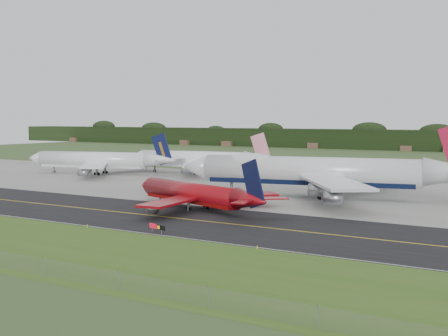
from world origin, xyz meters
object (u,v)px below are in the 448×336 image
jet_ba_747 (320,172)px  taxiway_sign (157,227)px  jet_star_tail (200,160)px  jet_red_737 (197,194)px  jet_navy_gold (101,161)px

jet_ba_747 → taxiway_sign: size_ratio=17.66×
jet_star_tail → taxiway_sign: bearing=-59.3°
jet_red_737 → jet_star_tail: 83.30m
jet_ba_747 → jet_star_tail: jet_ba_747 is taller
jet_star_tail → taxiway_sign: 110.18m
jet_ba_747 → taxiway_sign: jet_ba_747 is taller
jet_red_737 → jet_navy_gold: jet_navy_gold is taller
jet_navy_gold → taxiway_sign: (83.90, -75.28, -3.71)m
jet_navy_gold → jet_ba_747: bearing=-11.4°
jet_navy_gold → jet_star_tail: (27.66, 19.38, 0.12)m
jet_navy_gold → taxiway_sign: bearing=-41.9°
jet_red_737 → taxiway_sign: size_ratio=10.14×
jet_star_tail → taxiway_sign: size_ratio=13.29×
jet_ba_747 → jet_star_tail: (-60.64, 37.21, -1.45)m
jet_navy_gold → taxiway_sign: size_ratio=13.27×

